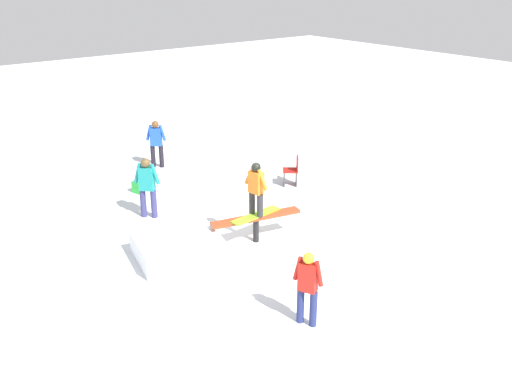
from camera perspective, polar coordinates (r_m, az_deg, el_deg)
ground_plane at (r=13.59m, az=0.00°, el=-4.95°), size 60.00×60.00×0.00m
rail_feature at (r=13.35m, az=0.00°, el=-2.80°), size 2.22×0.78×0.66m
snow_kicker_ramp at (r=12.87m, az=-7.81°, el=-5.54°), size 2.09×1.87×0.50m
main_rider_on_rail at (r=13.05m, az=0.00°, el=0.19°), size 1.39×0.74×1.31m
bystander_red at (r=10.32m, az=5.19°, el=-9.22°), size 0.31×0.57×1.45m
bystander_teal at (r=14.79m, az=-10.83°, el=0.73°), size 0.54×0.58×1.60m
bystander_blue at (r=18.55m, az=-9.95°, el=5.00°), size 0.54×0.51×1.53m
loose_snowboard_white at (r=14.09m, az=-18.61°, el=-5.10°), size 1.26×1.13×0.02m
folding_chair at (r=16.89m, az=3.63°, el=2.03°), size 0.62×0.62×0.88m
backpack_on_snow at (r=16.71m, az=-11.72°, el=0.49°), size 0.29×0.35×0.34m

